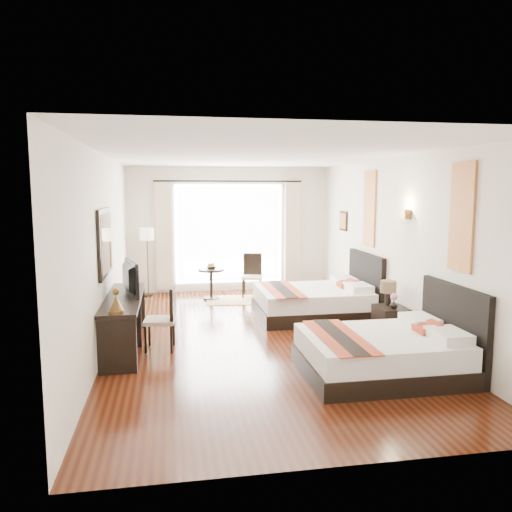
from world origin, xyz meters
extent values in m
cube|color=#331009|center=(0.00, 0.00, -0.01)|extent=(4.50, 7.50, 0.01)
cube|color=white|center=(0.00, 0.00, 2.79)|extent=(4.50, 7.50, 0.02)
cube|color=silver|center=(2.25, 0.00, 1.40)|extent=(0.01, 7.50, 2.80)
cube|color=silver|center=(-2.25, 0.00, 1.40)|extent=(0.01, 7.50, 2.80)
cube|color=silver|center=(0.00, 3.75, 1.40)|extent=(4.50, 0.01, 2.80)
cube|color=silver|center=(0.00, -3.75, 1.40)|extent=(4.50, 0.01, 2.80)
cube|color=white|center=(0.00, 3.73, 1.30)|extent=(2.40, 0.02, 2.20)
cube|color=white|center=(0.00, 3.67, 1.30)|extent=(2.30, 0.02, 2.10)
cube|color=beige|center=(-1.45, 3.63, 1.28)|extent=(0.35, 0.14, 2.35)
cube|color=beige|center=(1.45, 3.63, 1.28)|extent=(0.35, 0.14, 2.35)
cube|color=#9B4816|center=(2.23, -1.83, 1.95)|extent=(0.03, 0.50, 1.35)
cube|color=#9B4816|center=(2.23, 1.06, 1.95)|extent=(0.03, 0.50, 1.35)
cube|color=#4F381C|center=(2.19, -0.43, 1.92)|extent=(0.10, 0.14, 0.14)
cube|color=black|center=(-2.22, -0.19, 1.55)|extent=(0.04, 1.25, 0.95)
cube|color=white|center=(-2.19, -0.19, 1.55)|extent=(0.01, 1.12, 0.82)
cube|color=black|center=(1.22, -1.83, 0.12)|extent=(1.89, 1.47, 0.23)
cube|color=silver|center=(1.22, -1.83, 0.37)|extent=(1.83, 1.43, 0.28)
cube|color=black|center=(2.20, -1.83, 0.55)|extent=(0.08, 1.47, 1.10)
cube|color=maroon|center=(0.69, -1.83, 0.51)|extent=(0.51, 1.53, 0.02)
cube|color=black|center=(1.18, 1.06, 0.12)|extent=(1.96, 1.53, 0.24)
cube|color=silver|center=(1.18, 1.06, 0.38)|extent=(1.90, 1.49, 0.29)
cube|color=black|center=(2.20, 1.06, 0.57)|extent=(0.08, 1.53, 1.15)
cube|color=maroon|center=(0.63, 1.06, 0.53)|extent=(0.53, 1.59, 0.02)
cube|color=black|center=(2.01, -0.43, 0.25)|extent=(0.42, 0.53, 0.51)
cylinder|color=black|center=(2.01, -0.32, 0.60)|extent=(0.10, 0.10, 0.20)
cylinder|color=#463521|center=(2.01, -0.32, 0.80)|extent=(0.24, 0.24, 0.18)
imported|color=black|center=(2.00, -0.55, 0.56)|extent=(0.16, 0.16, 0.13)
cube|color=black|center=(-1.99, -0.19, 0.38)|extent=(0.50, 2.20, 0.76)
imported|color=black|center=(-1.97, -0.04, 1.00)|extent=(0.33, 0.87, 0.50)
cube|color=beige|center=(-1.48, -0.35, 0.42)|extent=(0.46, 0.46, 0.06)
cube|color=black|center=(-1.30, -0.37, 0.68)|extent=(0.09, 0.40, 0.47)
cylinder|color=black|center=(-1.80, 3.45, 0.01)|extent=(0.22, 0.22, 0.03)
cylinder|color=#4F381C|center=(-1.80, 3.45, 0.65)|extent=(0.03, 0.03, 1.26)
cylinder|color=beige|center=(-1.80, 3.45, 1.35)|extent=(0.30, 0.30, 0.26)
cylinder|color=black|center=(-0.48, 2.88, 0.32)|extent=(0.56, 0.56, 0.64)
imported|color=#412817|center=(-0.48, 2.91, 0.67)|extent=(0.28, 0.28, 0.05)
cube|color=beige|center=(0.40, 2.95, 0.43)|extent=(0.52, 0.52, 0.06)
cube|color=black|center=(0.44, 3.14, 0.69)|extent=(0.40, 0.14, 0.48)
cube|color=tan|center=(0.08, 2.65, 0.01)|extent=(1.43, 1.03, 0.01)
camera|label=1|loc=(-1.30, -7.45, 2.27)|focal=35.00mm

